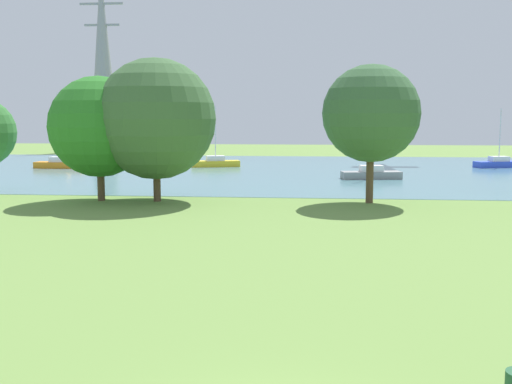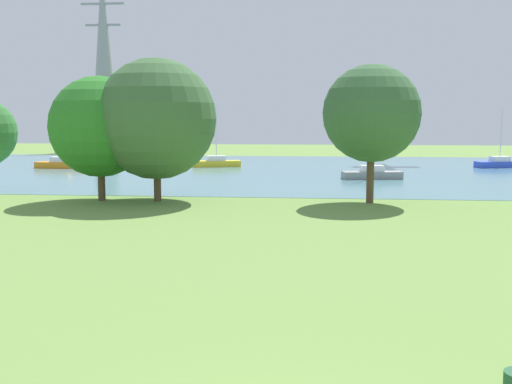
% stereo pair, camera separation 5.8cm
% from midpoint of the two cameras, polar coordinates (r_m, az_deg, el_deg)
% --- Properties ---
extents(ground_plane, '(160.00, 160.00, 0.00)m').
position_cam_midpoint_polar(ground_plane, '(31.32, 4.38, -2.51)').
color(ground_plane, olive).
extents(water_surface, '(140.00, 40.00, 0.02)m').
position_cam_midpoint_polar(water_surface, '(59.11, 4.95, 1.99)').
color(water_surface, '#588995').
rests_on(water_surface, ground).
extents(sailboat_gray, '(4.99, 2.33, 7.04)m').
position_cam_midpoint_polar(sailboat_gray, '(51.74, 10.57, 1.68)').
color(sailboat_gray, gray).
rests_on(sailboat_gray, water_surface).
extents(sailboat_blue, '(5.03, 2.77, 5.82)m').
position_cam_midpoint_polar(sailboat_blue, '(66.61, 21.38, 2.48)').
color(sailboat_blue, blue).
rests_on(sailboat_blue, water_surface).
extents(sailboat_orange, '(4.84, 1.62, 7.32)m').
position_cam_midpoint_polar(sailboat_orange, '(64.27, -17.38, 2.51)').
color(sailboat_orange, orange).
rests_on(sailboat_orange, water_surface).
extents(sailboat_yellow, '(5.03, 2.78, 6.08)m').
position_cam_midpoint_polar(sailboat_yellow, '(63.09, -3.61, 2.72)').
color(sailboat_yellow, yellow).
rests_on(sailboat_yellow, water_surface).
extents(tree_mid_shore, '(6.07, 6.07, 7.53)m').
position_cam_midpoint_polar(tree_mid_shore, '(38.89, -14.03, 5.80)').
color(tree_mid_shore, brown).
rests_on(tree_mid_shore, ground).
extents(tree_east_far, '(7.24, 7.24, 8.58)m').
position_cam_midpoint_polar(tree_east_far, '(37.96, -9.06, 6.61)').
color(tree_east_far, brown).
rests_on(tree_east_far, ground).
extents(tree_west_near, '(5.73, 5.73, 8.15)m').
position_cam_midpoint_polar(tree_west_near, '(37.37, 10.56, 7.05)').
color(tree_west_near, brown).
rests_on(tree_west_near, ground).
extents(electricity_pylon, '(6.40, 4.40, 26.45)m').
position_cam_midpoint_polar(electricity_pylon, '(95.63, -13.69, 11.67)').
color(electricity_pylon, gray).
rests_on(electricity_pylon, ground).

